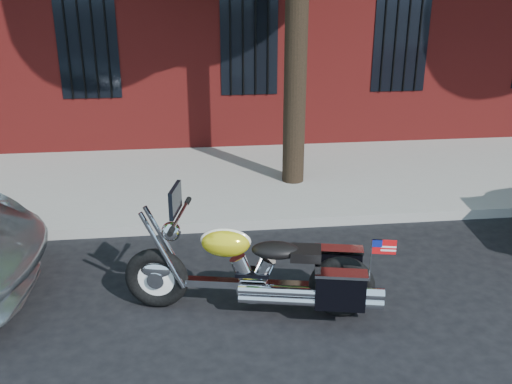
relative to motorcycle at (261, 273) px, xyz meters
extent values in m
plane|color=black|center=(0.51, 0.79, -0.48)|extent=(120.00, 120.00, 0.00)
cube|color=gray|center=(0.51, 2.17, -0.40)|extent=(40.00, 0.16, 0.15)
cube|color=gray|center=(0.51, 4.05, -0.40)|extent=(40.00, 3.60, 0.15)
cube|color=black|center=(0.51, 5.90, 1.72)|extent=(1.10, 0.14, 2.00)
cylinder|color=black|center=(0.51, 5.82, 1.72)|extent=(0.04, 0.04, 2.00)
cylinder|color=black|center=(1.01, 3.69, 2.02)|extent=(0.36, 0.36, 5.00)
torus|color=black|center=(-1.10, 0.24, -0.12)|extent=(0.71, 0.30, 0.69)
torus|color=black|center=(0.83, -0.17, -0.12)|extent=(0.71, 0.30, 0.69)
cylinder|color=white|center=(-1.10, 0.24, -0.12)|extent=(0.52, 0.17, 0.52)
cylinder|color=white|center=(0.83, -0.17, -0.12)|extent=(0.52, 0.17, 0.52)
ellipsoid|color=white|center=(-1.10, 0.24, -0.02)|extent=(0.38, 0.21, 0.20)
ellipsoid|color=yellow|center=(0.83, -0.17, 0.00)|extent=(0.39, 0.22, 0.20)
cube|color=white|center=(-0.14, 0.04, -0.14)|extent=(1.54, 0.43, 0.08)
cylinder|color=white|center=(-0.09, 0.02, -0.16)|extent=(0.36, 0.25, 0.33)
cylinder|color=white|center=(0.38, -0.27, -0.15)|extent=(1.29, 0.36, 0.09)
ellipsoid|color=yellow|center=(-0.36, 0.08, 0.33)|extent=(0.56, 0.40, 0.30)
ellipsoid|color=black|center=(0.15, -0.03, 0.27)|extent=(0.55, 0.40, 0.16)
cube|color=black|center=(0.85, 0.10, -0.01)|extent=(0.52, 0.27, 0.39)
cube|color=black|center=(0.74, -0.43, -0.01)|extent=(0.52, 0.27, 0.39)
cylinder|color=white|center=(-0.82, 0.18, 0.62)|extent=(0.21, 0.80, 0.04)
sphere|color=white|center=(-0.92, 0.20, 0.44)|extent=(0.25, 0.25, 0.21)
cube|color=black|center=(-0.86, 0.19, 0.79)|extent=(0.13, 0.41, 0.29)
cube|color=red|center=(1.11, -0.55, 0.51)|extent=(0.23, 0.06, 0.15)
camera|label=1|loc=(-0.68, -5.23, 2.92)|focal=40.00mm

